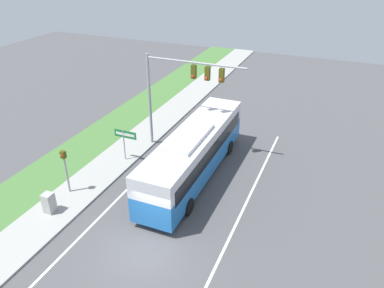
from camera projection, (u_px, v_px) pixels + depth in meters
The scene contains 10 objects.
ground_plane at pixel (145, 250), 18.62m from camera, with size 80.00×80.00×0.00m, color #4C4C4F.
sidewalk at pixel (47, 218), 20.71m from camera, with size 2.80×80.00×0.12m.
grass_verge at pixel (4, 205), 21.81m from camera, with size 3.60×80.00×0.10m.
lane_divider_near at pixel (86, 231), 19.85m from camera, with size 0.14×30.00×0.01m.
lane_divider_far at pixel (213, 272), 17.39m from camera, with size 0.14×30.00×0.01m.
bus at pixel (194, 151), 23.68m from camera, with size 2.65×12.01×3.44m.
signal_gantry at pixel (180, 84), 25.34m from camera, with size 7.14×0.41×6.91m.
pedestrian_signal at pixel (65, 165), 21.97m from camera, with size 0.28×0.34×2.93m.
street_sign at pixel (125, 138), 25.43m from camera, with size 1.69×0.08×2.42m.
utility_cabinet at pixel (49, 203), 20.86m from camera, with size 0.56×0.56×1.19m.
Camera 1 is at (7.54, -11.88, 13.50)m, focal length 35.00 mm.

